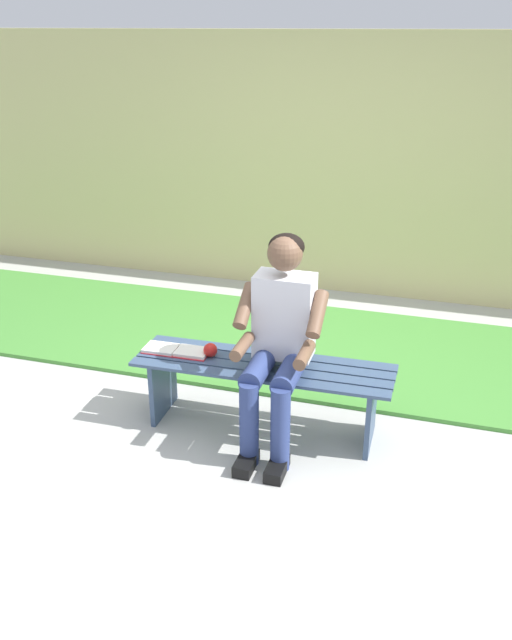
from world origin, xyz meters
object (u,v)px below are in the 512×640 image
Objects in this scene: bench_near at (263,380)px; apple at (210,350)px; person_seated at (279,337)px; book_open at (176,351)px.

apple is at bearing -0.07° from bench_near.
apple is at bearing -12.42° from person_seated.
person_seated is at bearing 140.09° from bench_near.
bench_near is 3.77× the size of book_open.
person_seated reaches higher than bench_near.
book_open is (0.56, 0.01, 0.12)m from bench_near.
book_open reaches higher than bench_near.
apple reaches higher than book_open.
person_seated is 0.51m from apple.
bench_near is at bearing 179.35° from book_open.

